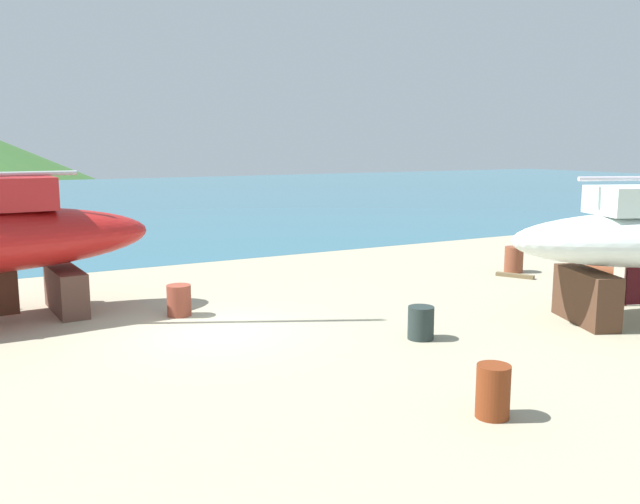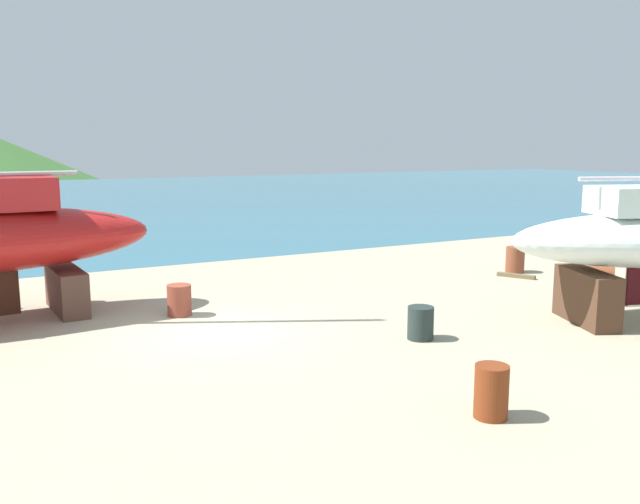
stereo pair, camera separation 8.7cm
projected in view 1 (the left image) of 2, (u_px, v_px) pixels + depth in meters
ground_plane at (237, 350)px, 14.61m from camera, size 43.29×43.29×0.00m
sea_water at (35, 202)px, 51.90m from camera, size 173.17×64.46×0.01m
barrel_tipped_left at (599, 272)px, 21.76m from camera, size 1.03×1.05×0.65m
barrel_rust_mid at (179, 300)px, 17.44m from camera, size 0.73×0.73×0.82m
barrel_blue_faded at (421, 323)px, 15.36m from camera, size 0.67×0.67×0.77m
barrel_by_slipway at (493, 391)px, 10.94m from camera, size 0.70×0.70×0.90m
barrel_rust_near at (514, 259)px, 23.39m from camera, size 0.85×0.85×0.90m
timber_long_fore at (515, 276)px, 22.50m from camera, size 0.79×1.22×0.13m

